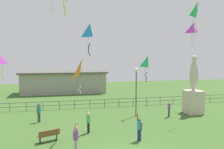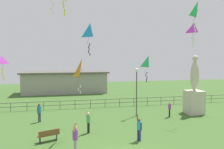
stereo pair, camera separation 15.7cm
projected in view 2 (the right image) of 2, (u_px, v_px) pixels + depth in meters
name	position (u px, v px, depth m)	size (l,w,h in m)	color
statue_monument	(194.00, 95.00, 24.48)	(1.66, 1.66, 6.03)	beige
lamppost	(137.00, 82.00, 23.26)	(0.36, 0.36, 4.80)	#38383D
park_bench	(49.00, 135.00, 16.58)	(1.54, 0.95, 0.85)	brown
person_0	(139.00, 128.00, 16.64)	(0.32, 0.49, 1.90)	navy
person_1	(88.00, 121.00, 18.35)	(0.41, 0.48, 1.93)	black
person_2	(170.00, 108.00, 23.15)	(0.36, 0.45, 1.78)	black
person_3	(39.00, 111.00, 21.36)	(0.34, 0.44, 1.72)	#3F4C47
person_4	(75.00, 137.00, 14.46)	(0.32, 0.54, 2.05)	#99999E
kite_0	(90.00, 32.00, 21.04)	(0.99, 0.99, 2.83)	#198CD1
kite_3	(194.00, 30.00, 21.62)	(0.95, 1.01, 2.17)	#B22DB2
kite_4	(198.00, 11.00, 15.55)	(0.89, 0.78, 2.61)	#1EB759
kite_5	(1.00, 62.00, 24.41)	(0.99, 0.96, 2.51)	#B22DB2
kite_6	(82.00, 69.00, 17.24)	(0.90, 1.28, 2.55)	orange
kite_7	(148.00, 63.00, 25.35)	(0.95, 1.19, 2.78)	#1EB759
waterfront_railing	(93.00, 102.00, 27.27)	(36.00, 0.06, 0.95)	#4C4742
pavilion_building	(65.00, 82.00, 38.28)	(13.67, 4.99, 3.44)	gray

